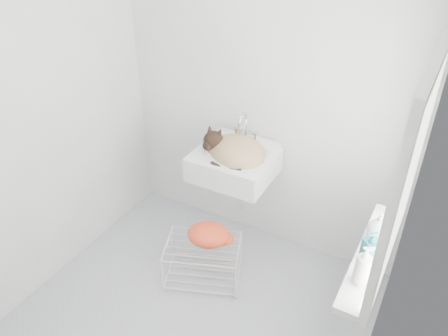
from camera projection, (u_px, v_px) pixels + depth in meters
The scene contains 15 objects.
floor at pixel (193, 313), 3.02m from camera, with size 2.20×2.00×0.02m, color #A9ABAC.
back_wall at pixel (264, 91), 3.09m from camera, with size 2.20×0.02×2.50m, color white.
right_wall at pixel (400, 220), 1.90m from camera, with size 0.02×2.00×2.50m, color white.
left_wall at pixel (38, 112), 2.80m from camera, with size 0.02×2.00×2.50m, color white.
window_glass at pixel (410, 177), 2.00m from camera, with size 0.01×0.80×1.00m, color white.
window_frame at pixel (407, 176), 2.01m from camera, with size 0.04×0.90×1.10m, color white.
windowsill at pixel (372, 256), 2.31m from camera, with size 0.16×0.88×0.04m, color white.
sink at pixel (234, 154), 3.15m from camera, with size 0.56×0.49×0.22m, color white.
faucet at pixel (246, 126), 3.20m from camera, with size 0.20×0.14×0.20m, color silver, non-canonical shape.
cat at pixel (235, 150), 3.11m from camera, with size 0.46×0.39×0.27m.
wire_rack at pixel (203, 262), 3.22m from camera, with size 0.52×0.36×0.31m, color silver.
towel at pixel (208, 238), 3.16m from camera, with size 0.30×0.21×0.12m, color orange.
bottle_a at pixel (360, 282), 2.13m from camera, with size 0.07×0.07×0.19m, color silver.
bottle_b at pixel (369, 258), 2.27m from camera, with size 0.08×0.08×0.17m, color #1E6570.
bottle_c at pixel (377, 238), 2.40m from camera, with size 0.13×0.13×0.16m, color silver.
Camera 1 is at (1.16, -1.66, 2.46)m, focal length 35.69 mm.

